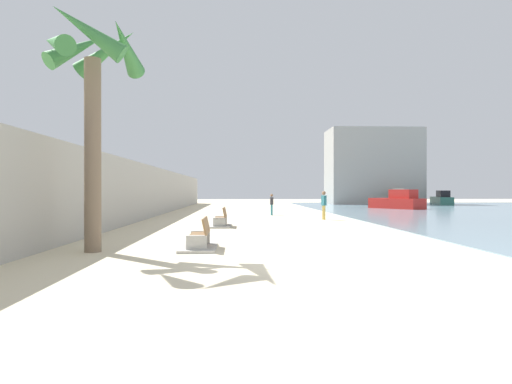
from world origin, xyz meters
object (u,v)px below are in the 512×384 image
object	(u,v)px
bench_near	(200,241)
boat_nearest	(442,199)
boat_outer	(398,201)
boat_mid_bay	(397,199)
person_walking	(272,203)
bench_far	(221,222)
palm_tree	(92,76)
person_standing	(324,203)

from	to	relation	value
bench_near	boat_nearest	bearing A→B (deg)	55.75
boat_outer	bench_near	bearing A→B (deg)	-121.23
boat_mid_bay	boat_nearest	xyz separation A→B (m)	(5.99, 0.61, -0.09)
person_walking	bench_far	bearing A→B (deg)	-109.04
bench_far	boat_outer	bearing A→B (deg)	50.07
boat_mid_bay	boat_outer	size ratio (longest dim) A/B	1.15
boat_nearest	palm_tree	bearing A→B (deg)	-126.85
bench_far	person_standing	distance (m)	7.96
palm_tree	boat_nearest	bearing A→B (deg)	53.15
boat_mid_bay	boat_nearest	bearing A→B (deg)	5.83
person_standing	boat_nearest	distance (m)	33.89
person_walking	boat_nearest	world-z (taller)	boat_nearest
boat_mid_bay	boat_outer	world-z (taller)	boat_mid_bay
bench_near	boat_nearest	size ratio (longest dim) A/B	0.30
bench_near	boat_nearest	xyz separation A→B (m)	(27.15, 39.87, 0.47)
boat_mid_bay	boat_nearest	size ratio (longest dim) A/B	0.91
bench_far	boat_nearest	bearing A→B (deg)	49.86
palm_tree	person_standing	world-z (taller)	palm_tree
person_walking	person_standing	xyz separation A→B (m)	(2.89, -4.70, 0.14)
palm_tree	bench_far	world-z (taller)	palm_tree
palm_tree	boat_nearest	world-z (taller)	palm_tree
boat_nearest	person_walking	bearing A→B (deg)	-136.65
bench_near	person_standing	size ratio (longest dim) A/B	1.18
person_standing	boat_mid_bay	distance (m)	30.08
bench_near	boat_outer	distance (m)	32.58
bench_near	person_walking	xyz separation A→B (m)	(3.64, 17.68, 0.67)
bench_near	bench_far	bearing A→B (deg)	87.69
person_walking	boat_nearest	xyz separation A→B (m)	(23.51, 22.19, -0.20)
bench_near	person_walking	distance (m)	18.06
boat_nearest	bench_near	bearing A→B (deg)	-124.25
person_standing	boat_outer	xyz separation A→B (m)	(10.35, 14.88, -0.31)
bench_far	boat_nearest	size ratio (longest dim) A/B	0.30
palm_tree	boat_nearest	xyz separation A→B (m)	(30.28, 40.40, -4.51)
palm_tree	boat_mid_bay	bearing A→B (deg)	58.60
person_walking	boat_outer	bearing A→B (deg)	37.53
palm_tree	boat_outer	bearing A→B (deg)	54.81
person_walking	boat_mid_bay	size ratio (longest dim) A/B	0.25
person_standing	palm_tree	bearing A→B (deg)	-125.58
bench_far	person_walking	bearing A→B (deg)	70.96
bench_near	bench_far	world-z (taller)	same
person_standing	boat_mid_bay	xyz separation A→B (m)	(14.62, 26.28, -0.25)
person_walking	person_standing	distance (m)	5.52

